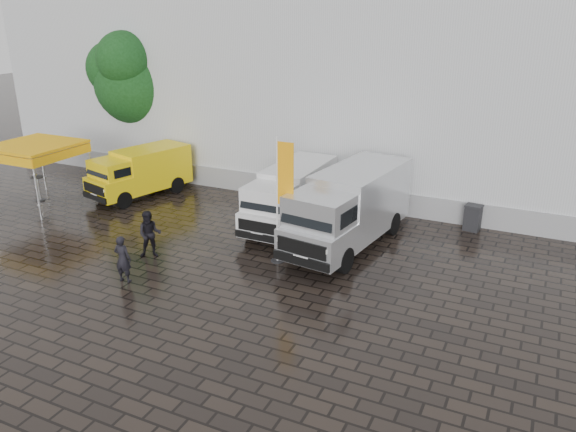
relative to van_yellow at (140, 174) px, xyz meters
name	(u,v)px	position (x,y,z in m)	size (l,w,h in m)	color
ground	(249,273)	(8.85, -5.14, -1.14)	(120.00, 120.00, 0.00)	black
exhibition_hall	(424,60)	(10.85, 10.86, 4.86)	(44.00, 16.00, 12.00)	silver
hall_plinth	(373,200)	(10.85, 2.81, -0.64)	(44.00, 0.15, 1.00)	gray
van_yellow	(140,174)	(0.00, 0.00, 0.00)	(1.90, 4.94, 2.28)	yellow
van_white	(290,198)	(8.24, -0.44, 0.10)	(1.91, 5.74, 2.49)	silver
van_silver	(349,210)	(11.13, -1.41, 0.32)	(2.24, 6.71, 2.91)	silver
canopy_tent	(34,147)	(-3.42, -2.94, 1.58)	(3.40, 3.40, 2.89)	silver
flagpole	(282,195)	(9.50, -3.84, 1.43)	(0.88, 0.50, 4.64)	black
tree	(136,78)	(-3.06, 3.98, 3.92)	(4.39, 4.39, 7.88)	black
cocktail_table	(39,189)	(-3.97, -2.59, -0.55)	(0.60, 0.60, 1.17)	black
wheelie_bin	(473,217)	(15.24, 2.35, -0.59)	(0.66, 0.66, 1.09)	black
person_front	(123,259)	(5.36, -7.47, -0.31)	(0.60, 0.40, 1.65)	black
person_tent	(150,234)	(4.90, -5.47, -0.25)	(0.86, 0.67, 1.77)	black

